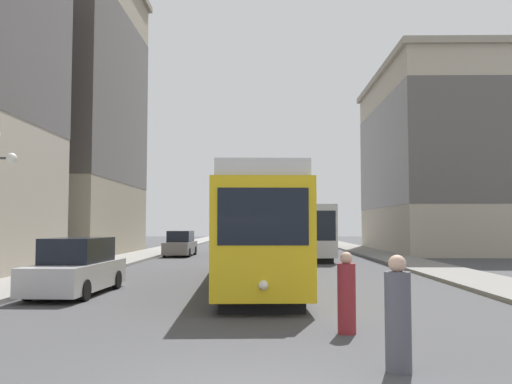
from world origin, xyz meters
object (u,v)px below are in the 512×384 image
(pedestrian_crossing_near, at_px, (398,317))
(streetcar, at_px, (256,229))
(transit_bus, at_px, (309,229))
(parked_car_left_near, at_px, (77,268))
(pedestrian_crossing_far, at_px, (347,295))
(parked_car_left_mid, at_px, (180,244))

(pedestrian_crossing_near, bearing_deg, streetcar, -154.31)
(transit_bus, distance_m, pedestrian_crossing_near, 28.69)
(parked_car_left_near, xyz_separation_m, pedestrian_crossing_far, (7.78, -6.22, -0.06))
(pedestrian_crossing_near, bearing_deg, pedestrian_crossing_far, -158.76)
(streetcar, xyz_separation_m, parked_car_left_mid, (-5.76, 18.76, -1.26))
(pedestrian_crossing_far, bearing_deg, transit_bus, 154.08)
(streetcar, relative_size, transit_bus, 1.17)
(parked_car_left_mid, relative_size, pedestrian_crossing_near, 2.81)
(parked_car_left_mid, height_order, pedestrian_crossing_far, parked_car_left_mid)
(streetcar, bearing_deg, pedestrian_crossing_far, -79.75)
(pedestrian_crossing_near, relative_size, pedestrian_crossing_far, 1.06)
(parked_car_left_near, distance_m, pedestrian_crossing_near, 12.21)
(parked_car_left_mid, distance_m, pedestrian_crossing_near, 31.79)
(transit_bus, xyz_separation_m, pedestrian_crossing_far, (-1.36, -25.76, -1.16))
(pedestrian_crossing_far, bearing_deg, parked_car_left_mid, 172.72)
(streetcar, distance_m, pedestrian_crossing_near, 12.27)
(parked_car_left_near, bearing_deg, transit_bus, 66.74)
(streetcar, xyz_separation_m, pedestrian_crossing_near, (2.37, -11.97, -1.27))
(parked_car_left_mid, xyz_separation_m, pedestrian_crossing_near, (8.13, -30.73, -0.02))
(parked_car_left_near, relative_size, pedestrian_crossing_far, 2.99)
(transit_bus, relative_size, parked_car_left_near, 2.53)
(parked_car_left_near, xyz_separation_m, pedestrian_crossing_near, (8.13, -9.11, -0.02))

